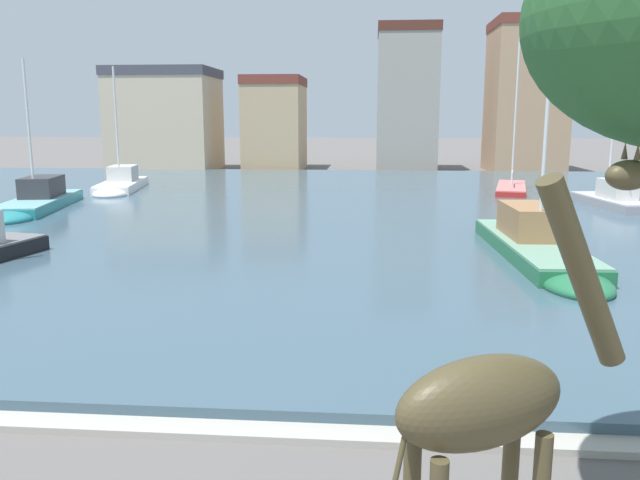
% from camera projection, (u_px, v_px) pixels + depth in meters
% --- Properties ---
extents(harbor_water, '(84.02, 45.49, 0.30)m').
position_uv_depth(harbor_water, '(311.00, 209.00, 32.22)').
color(harbor_water, '#3D5666').
rests_on(harbor_water, ground).
extents(quay_edge_coping, '(84.02, 0.50, 0.12)m').
position_uv_depth(quay_edge_coping, '(165.00, 428.00, 9.74)').
color(quay_edge_coping, '#ADA89E').
rests_on(quay_edge_coping, ground).
extents(giraffe_statue, '(2.42, 1.57, 4.51)m').
position_uv_depth(giraffe_statue, '(494.00, 409.00, 5.38)').
color(giraffe_statue, '#4C4228').
rests_on(giraffe_statue, ground).
extents(sailboat_green, '(2.38, 9.79, 6.93)m').
position_uv_depth(sailboat_green, '(538.00, 250.00, 20.24)').
color(sailboat_green, '#236B42').
rests_on(sailboat_green, ground).
extents(sailboat_white, '(3.47, 8.27, 7.68)m').
position_uv_depth(sailboat_white, '(120.00, 186.00, 39.32)').
color(sailboat_white, white).
rests_on(sailboat_white, ground).
extents(sailboat_red, '(3.21, 8.07, 9.32)m').
position_uv_depth(sailboat_red, '(511.00, 188.00, 39.48)').
color(sailboat_red, red).
rests_on(sailboat_red, ground).
extents(sailboat_grey, '(2.55, 6.80, 6.99)m').
position_uv_depth(sailboat_grey, '(607.00, 201.00, 32.28)').
color(sailboat_grey, '#939399').
rests_on(sailboat_grey, ground).
extents(sailboat_teal, '(3.68, 9.29, 7.41)m').
position_uv_depth(sailboat_teal, '(35.00, 204.00, 30.98)').
color(sailboat_teal, teal).
rests_on(sailboat_teal, ground).
extents(townhouse_wide_warehouse, '(9.09, 7.58, 8.99)m').
position_uv_depth(townhouse_wide_warehouse, '(166.00, 119.00, 57.67)').
color(townhouse_wide_warehouse, '#C6B293').
rests_on(townhouse_wide_warehouse, ground).
extents(townhouse_end_terrace, '(5.18, 7.24, 8.28)m').
position_uv_depth(townhouse_end_terrace, '(275.00, 123.00, 58.22)').
color(townhouse_end_terrace, tan).
rests_on(townhouse_end_terrace, ground).
extents(townhouse_narrow_midrow, '(5.30, 6.39, 12.54)m').
position_uv_depth(townhouse_narrow_midrow, '(407.00, 99.00, 56.68)').
color(townhouse_narrow_midrow, gray).
rests_on(townhouse_narrow_midrow, ground).
extents(townhouse_corner_house, '(6.12, 7.34, 12.89)m').
position_uv_depth(townhouse_corner_house, '(526.00, 96.00, 55.34)').
color(townhouse_corner_house, tan).
rests_on(townhouse_corner_house, ground).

